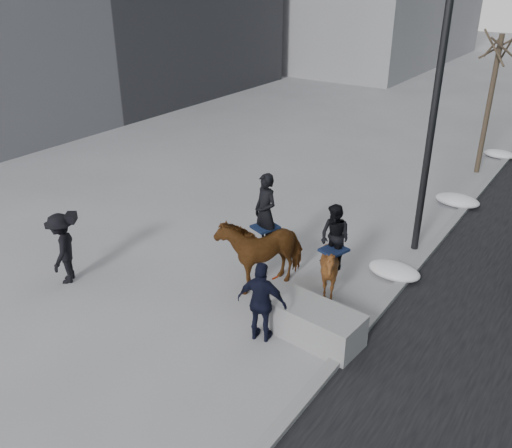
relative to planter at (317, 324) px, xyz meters
The scene contains 10 objects.
ground 2.36m from the planter, behind, with size 120.00×120.00×0.00m, color gray.
curb 10.03m from the planter, 86.17° to the left, with size 0.25×90.00×0.12m, color gray.
planter is the anchor object (origin of this frame).
tree_near 12.27m from the planter, 89.67° to the left, with size 1.20×1.20×5.38m, color #372B20, non-canonical shape.
mounted_left 2.61m from the planter, 150.22° to the left, with size 1.62×2.28×2.69m.
mounted_right 1.75m from the planter, 109.20° to the left, with size 1.49×1.59×2.22m.
feeder 1.23m from the planter, 146.74° to the right, with size 1.10×0.97×1.75m.
camera_crew 6.25m from the planter, 166.82° to the right, with size 1.21×1.30×1.75m.
lamppost 6.79m from the planter, 86.90° to the left, with size 0.25×0.80×9.09m.
snow_piles 8.23m from the planter, 87.43° to the left, with size 1.37×11.76×0.35m.
Camera 1 is at (6.40, -8.07, 6.92)m, focal length 38.00 mm.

